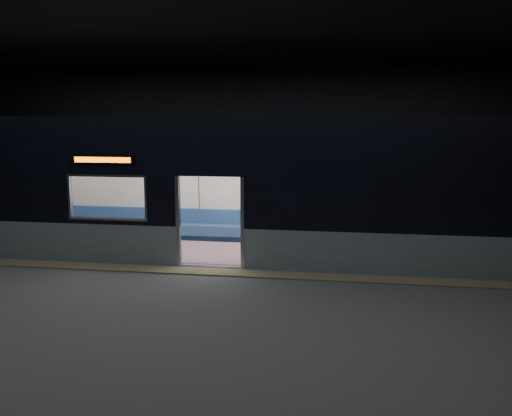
# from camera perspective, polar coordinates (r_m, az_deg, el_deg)

# --- Properties ---
(station_floor) EXTENTS (24.00, 14.00, 0.01)m
(station_floor) POSITION_cam_1_polar(r_m,az_deg,el_deg) (11.38, -6.08, -7.54)
(station_floor) COLOR #47494C
(station_floor) RESTS_ON ground
(station_envelope) EXTENTS (24.00, 14.00, 5.00)m
(station_envelope) POSITION_cam_1_polar(r_m,az_deg,el_deg) (10.91, -6.41, 11.25)
(station_envelope) COLOR black
(station_envelope) RESTS_ON station_floor
(tactile_strip) EXTENTS (22.80, 0.50, 0.03)m
(tactile_strip) POSITION_cam_1_polar(r_m,az_deg,el_deg) (11.89, -5.38, -6.70)
(tactile_strip) COLOR #8C7F59
(tactile_strip) RESTS_ON station_floor
(metro_car) EXTENTS (18.00, 3.04, 3.35)m
(metro_car) POSITION_cam_1_polar(r_m,az_deg,el_deg) (13.45, -3.36, 3.13)
(metro_car) COLOR #8B9CA6
(metro_car) RESTS_ON station_floor
(passenger) EXTENTS (0.37, 0.64, 1.31)m
(passenger) POSITION_cam_1_polar(r_m,az_deg,el_deg) (14.40, 16.60, -1.16)
(passenger) COLOR black
(passenger) RESTS_ON metro_car
(handbag) EXTENTS (0.24, 0.20, 0.12)m
(handbag) POSITION_cam_1_polar(r_m,az_deg,el_deg) (14.22, 16.86, -1.77)
(handbag) COLOR black
(handbag) RESTS_ON passenger
(transit_map) EXTENTS (0.92, 0.03, 0.60)m
(transit_map) POSITION_cam_1_polar(r_m,az_deg,el_deg) (14.62, 17.35, 1.65)
(transit_map) COLOR white
(transit_map) RESTS_ON metro_car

